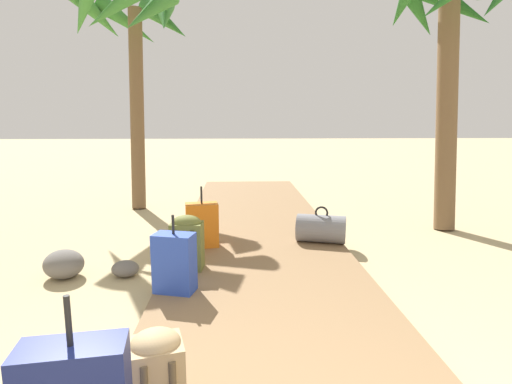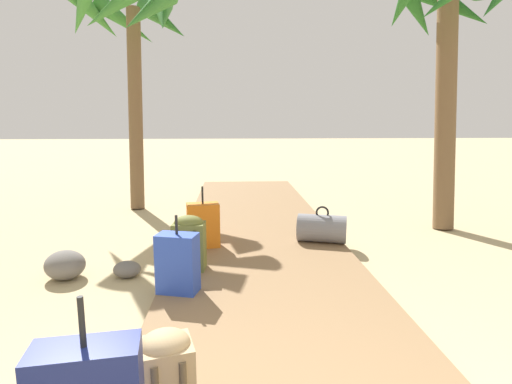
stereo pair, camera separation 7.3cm
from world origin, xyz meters
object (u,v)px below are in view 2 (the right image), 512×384
(suitcase_orange, at_px, (203,225))
(backpack_tan, at_px, (167,373))
(palm_tree_far_left, at_px, (127,29))
(suitcase_blue, at_px, (178,263))
(palm_tree_far_right, at_px, (453,24))
(duffel_bag_grey, at_px, (322,228))
(backpack_olive, at_px, (189,241))

(suitcase_orange, distance_m, backpack_tan, 2.88)
(suitcase_orange, height_order, palm_tree_far_left, palm_tree_far_left)
(suitcase_blue, distance_m, palm_tree_far_left, 5.06)
(suitcase_orange, distance_m, suitcase_blue, 1.32)
(palm_tree_far_right, bearing_deg, suitcase_blue, -146.35)
(backpack_tan, relative_size, duffel_bag_grey, 0.70)
(suitcase_orange, height_order, suitcase_blue, suitcase_orange)
(suitcase_orange, xyz_separation_m, suitcase_blue, (-0.13, -1.32, 0.00))
(backpack_olive, relative_size, palm_tree_far_right, 0.15)
(backpack_tan, distance_m, duffel_bag_grey, 3.31)
(suitcase_blue, height_order, palm_tree_far_right, palm_tree_far_right)
(backpack_tan, height_order, duffel_bag_grey, backpack_tan)
(suitcase_orange, xyz_separation_m, palm_tree_far_right, (3.41, 1.04, 2.54))
(suitcase_orange, relative_size, palm_tree_far_left, 0.19)
(backpack_olive, bearing_deg, backpack_tan, -87.30)
(backpack_olive, relative_size, palm_tree_far_left, 0.14)
(duffel_bag_grey, xyz_separation_m, palm_tree_far_left, (-2.87, 2.63, 2.85))
(backpack_olive, bearing_deg, palm_tree_far_right, 27.21)
(backpack_tan, bearing_deg, suitcase_orange, 90.25)
(duffel_bag_grey, bearing_deg, suitcase_orange, -176.15)
(suitcase_blue, bearing_deg, suitcase_orange, 84.33)
(suitcase_blue, relative_size, palm_tree_far_left, 0.18)
(suitcase_blue, bearing_deg, duffel_bag_grey, 41.78)
(suitcase_orange, distance_m, duffel_bag_grey, 1.46)
(backpack_olive, height_order, palm_tree_far_left, palm_tree_far_left)
(backpack_tan, bearing_deg, palm_tree_far_left, 104.28)
(suitcase_orange, bearing_deg, palm_tree_far_right, 16.96)
(palm_tree_far_right, relative_size, palm_tree_far_left, 0.98)
(backpack_tan, bearing_deg, palm_tree_far_right, 49.06)
(palm_tree_far_left, bearing_deg, duffel_bag_grey, -42.55)
(backpack_tan, bearing_deg, suitcase_blue, 95.26)
(suitcase_blue, distance_m, backpack_olive, 0.56)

